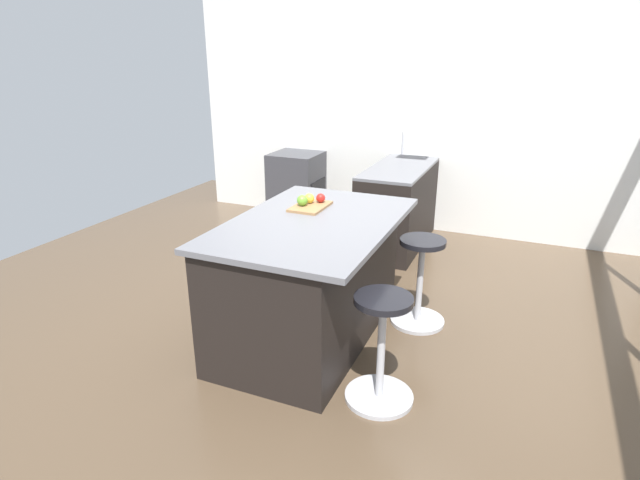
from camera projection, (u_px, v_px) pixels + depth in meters
ground_plane at (327, 316)px, 4.30m from camera, size 7.35×7.35×0.00m
interior_partition_left at (412, 108)px, 6.06m from camera, size 0.12×5.65×2.93m
sink_cabinet at (407, 197)px, 6.08m from camera, size 2.21×0.60×1.19m
oven_range at (297, 187)px, 6.62m from camera, size 0.60×0.61×0.88m
kitchen_island at (308, 279)px, 3.85m from camera, size 1.71×1.12×0.95m
stool_by_window at (420, 284)px, 4.09m from camera, size 0.44×0.44×0.73m
stool_middle at (381, 352)px, 3.17m from camera, size 0.44×0.44×0.73m
cutting_board at (310, 207)px, 3.96m from camera, size 0.36×0.24×0.02m
apple_green at (302, 200)px, 3.93m from camera, size 0.09×0.09×0.09m
apple_yellow at (309, 198)px, 4.00m from camera, size 0.08×0.08×0.08m
apple_red at (321, 198)px, 4.02m from camera, size 0.07×0.07×0.07m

